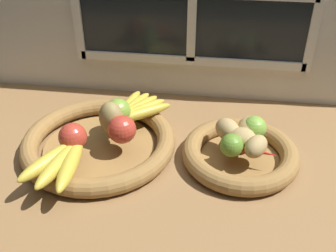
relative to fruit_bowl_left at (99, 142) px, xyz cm
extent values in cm
cube|color=olive|center=(19.62, 1.35, -3.52)|extent=(140.00, 90.00, 3.00)
cube|color=silver|center=(19.62, 31.35, 25.48)|extent=(140.00, 3.00, 55.00)
cube|color=white|center=(19.62, 28.85, 9.98)|extent=(64.00, 1.20, 2.40)
cylinder|color=olive|center=(0.00, 0.00, -1.52)|extent=(27.17, 27.17, 1.00)
torus|color=olive|center=(0.00, 0.00, 0.18)|extent=(37.54, 37.54, 4.41)
cylinder|color=olive|center=(34.19, 0.00, -1.52)|extent=(18.88, 18.88, 1.00)
torus|color=olive|center=(34.19, 0.00, 0.18)|extent=(27.43, 27.43, 4.41)
sphere|color=#7AA338|center=(3.71, 6.04, 5.61)|extent=(6.44, 6.44, 6.44)
sphere|color=#B73828|center=(6.60, -1.87, 5.72)|extent=(6.67, 6.67, 6.67)
sphere|color=#B73828|center=(-3.75, -6.09, 5.60)|extent=(6.43, 6.43, 6.43)
ellipsoid|color=olive|center=(3.30, 1.73, 6.54)|extent=(8.49, 8.44, 8.31)
ellipsoid|color=gold|center=(-6.49, -12.74, 4.08)|extent=(11.03, 17.09, 3.39)
ellipsoid|color=gold|center=(-4.26, -13.53, 4.08)|extent=(6.87, 17.81, 3.39)
ellipsoid|color=gold|center=(-1.90, -13.69, 4.08)|extent=(4.56, 17.68, 3.39)
sphere|color=brown|center=(-2.48, -4.97, 4.08)|extent=(3.05, 3.05, 3.05)
ellipsoid|color=gold|center=(9.54, 8.99, 3.78)|extent=(14.17, 11.91, 2.80)
ellipsoid|color=gold|center=(8.57, 10.03, 3.78)|extent=(12.60, 13.64, 2.80)
ellipsoid|color=gold|center=(7.43, 10.87, 3.78)|extent=(10.63, 14.93, 2.80)
ellipsoid|color=gold|center=(6.16, 11.50, 3.78)|extent=(8.31, 15.73, 2.80)
ellipsoid|color=gold|center=(4.80, 11.89, 3.78)|extent=(5.72, 16.03, 2.80)
sphere|color=brown|center=(3.31, 4.14, 3.78)|extent=(2.52, 2.52, 2.52)
ellipsoid|color=tan|center=(34.19, 0.00, 4.71)|extent=(7.15, 6.35, 4.65)
ellipsoid|color=tan|center=(36.06, 4.12, 4.86)|extent=(6.39, 7.62, 4.95)
ellipsoid|color=tan|center=(37.18, -2.99, 4.78)|extent=(7.21, 8.12, 4.79)
ellipsoid|color=tan|center=(30.82, 2.62, 4.93)|extent=(8.04, 8.31, 5.10)
sphere|color=olive|center=(31.77, -3.63, 5.01)|extent=(5.26, 5.26, 5.26)
sphere|color=#7AAD3D|center=(37.01, 3.63, 5.24)|extent=(5.72, 5.72, 5.72)
cone|color=red|center=(36.18, -3.04, 3.55)|extent=(12.60, 4.46, 2.34)
camera|label=1|loc=(27.30, -74.59, 57.16)|focal=42.09mm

